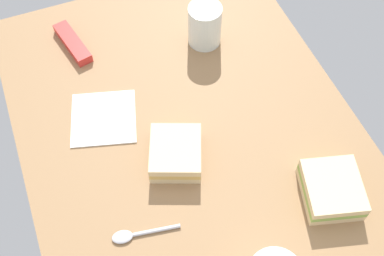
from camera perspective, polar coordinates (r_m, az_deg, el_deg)
tabletop at (r=95.48cm, az=0.00°, el=-1.30°), size 90.00×64.00×2.00cm
sandwich_main at (r=90.24cm, az=-1.91°, el=-2.93°), size 12.99×12.41×4.40cm
sandwich_side at (r=90.14cm, az=15.90°, el=-6.89°), size 13.01×12.26×4.40cm
glass_of_milk at (r=106.94cm, az=1.48°, el=11.65°), size 7.15×7.15×9.42cm
spoon at (r=86.00cm, az=-6.62°, el=-12.17°), size 3.50×11.91×0.80cm
snack_bar at (r=111.01cm, az=-13.68°, el=9.55°), size 12.95×5.87×2.00cm
paper_napkin at (r=98.34cm, az=-10.22°, el=1.15°), size 15.52×15.52×0.30cm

